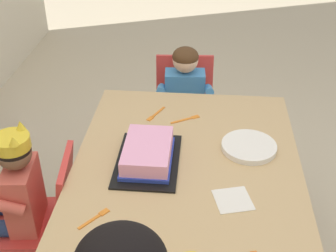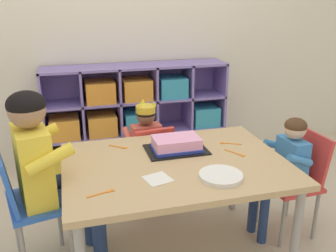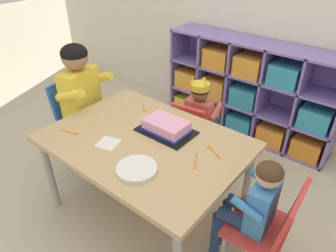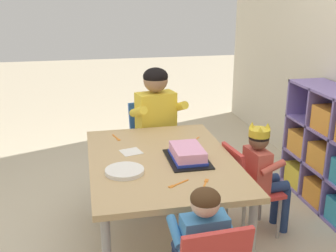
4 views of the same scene
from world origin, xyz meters
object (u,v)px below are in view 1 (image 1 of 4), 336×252
(fork_at_table_front_edge, at_px, (187,119))
(fork_by_napkin, at_px, (155,115))
(paper_plate_stack, at_px, (249,147))
(fork_scattered_mid_table, at_px, (96,217))
(classroom_chair_blue, at_px, (46,215))
(guest_at_table_side, at_px, (185,102))
(child_with_crown, at_px, (13,193))
(classroom_chair_guest_side, at_px, (184,109))
(birthday_cake_on_tray, at_px, (148,154))
(activity_table, at_px, (186,183))

(fork_at_table_front_edge, bearing_deg, fork_by_napkin, -39.91)
(fork_by_napkin, bearing_deg, paper_plate_stack, -92.85)
(fork_scattered_mid_table, height_order, fork_at_table_front_edge, same)
(classroom_chair_blue, bearing_deg, fork_at_table_front_edge, 118.03)
(guest_at_table_side, distance_m, fork_scattered_mid_table, 1.04)
(classroom_chair_blue, xyz_separation_m, guest_at_table_side, (0.75, -0.54, 0.14))
(fork_scattered_mid_table, relative_size, fork_by_napkin, 0.83)
(guest_at_table_side, bearing_deg, child_with_crown, -133.98)
(classroom_chair_blue, xyz_separation_m, classroom_chair_guest_side, (0.86, -0.53, 0.04))
(child_with_crown, bearing_deg, fork_by_napkin, 122.25)
(child_with_crown, relative_size, fork_scattered_mid_table, 7.50)
(paper_plate_stack, bearing_deg, fork_by_napkin, 60.73)
(child_with_crown, height_order, birthday_cake_on_tray, child_with_crown)
(classroom_chair_guest_side, bearing_deg, birthday_cake_on_tray, -100.95)
(classroom_chair_guest_side, height_order, fork_at_table_front_edge, classroom_chair_guest_side)
(child_with_crown, xyz_separation_m, guest_at_table_side, (0.76, -0.65, 0.01))
(classroom_chair_blue, bearing_deg, fork_scattered_mid_table, 42.50)
(classroom_chair_blue, distance_m, fork_by_napkin, 0.65)
(fork_at_table_front_edge, bearing_deg, child_with_crown, 0.53)
(classroom_chair_blue, xyz_separation_m, child_with_crown, (-0.01, 0.11, 0.13))
(guest_at_table_side, distance_m, paper_plate_stack, 0.65)
(classroom_chair_guest_side, distance_m, guest_at_table_side, 0.15)
(fork_at_table_front_edge, bearing_deg, birthday_cake_on_tray, 36.61)
(activity_table, bearing_deg, child_with_crown, 92.70)
(fork_scattered_mid_table, bearing_deg, classroom_chair_blue, -91.69)
(child_with_crown, relative_size, fork_by_napkin, 6.23)
(activity_table, xyz_separation_m, classroom_chair_blue, (-0.02, 0.58, -0.20))
(paper_plate_stack, bearing_deg, classroom_chair_guest_side, 24.03)
(guest_at_table_side, bearing_deg, fork_at_table_front_edge, -88.94)
(fork_by_napkin, bearing_deg, activity_table, -131.05)
(guest_at_table_side, height_order, fork_scattered_mid_table, guest_at_table_side)
(activity_table, height_order, birthday_cake_on_tray, birthday_cake_on_tray)
(fork_scattered_mid_table, bearing_deg, fork_at_table_front_edge, -163.87)
(fork_scattered_mid_table, distance_m, fork_by_napkin, 0.68)
(activity_table, bearing_deg, classroom_chair_blue, 92.01)
(child_with_crown, xyz_separation_m, fork_at_table_front_edge, (0.41, -0.68, 0.13))
(fork_by_napkin, bearing_deg, classroom_chair_guest_side, 12.07)
(guest_at_table_side, xyz_separation_m, birthday_cake_on_tray, (-0.68, 0.11, 0.15))
(fork_scattered_mid_table, bearing_deg, guest_at_table_side, -154.62)
(birthday_cake_on_tray, xyz_separation_m, fork_by_napkin, (0.35, 0.01, -0.03))
(classroom_chair_guest_side, xyz_separation_m, fork_at_table_front_edge, (-0.46, -0.04, 0.23))
(classroom_chair_blue, xyz_separation_m, paper_plate_stack, (0.19, -0.83, 0.27))
(paper_plate_stack, height_order, fork_scattered_mid_table, paper_plate_stack)
(fork_scattered_mid_table, xyz_separation_m, fork_at_table_front_edge, (0.65, -0.27, 0.00))
(guest_at_table_side, relative_size, paper_plate_stack, 3.56)
(classroom_chair_guest_side, bearing_deg, child_with_crown, -130.08)
(activity_table, relative_size, fork_scattered_mid_table, 11.50)
(classroom_chair_blue, height_order, guest_at_table_side, guest_at_table_side)
(birthday_cake_on_tray, bearing_deg, fork_scattered_mid_table, 157.26)
(guest_at_table_side, bearing_deg, fork_by_napkin, -113.21)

